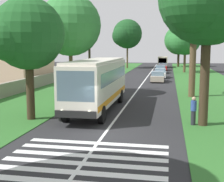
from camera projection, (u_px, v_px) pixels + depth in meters
The scene contains 21 objects.
ground at pixel (104, 135), 16.54m from camera, with size 160.00×160.00×0.00m, color #262628.
grass_verge_left at pixel (57, 91), 32.61m from camera, with size 120.00×8.00×0.04m, color #2D6628.
grass_verge_right at pixel (220, 96), 29.69m from camera, with size 120.00×8.00×0.04m, color #2D6628.
centre_line at pixel (135, 94), 31.15m from camera, with size 110.00×0.16×0.01m, color silver.
coach_bus at pixel (98, 81), 22.76m from camera, with size 11.16×2.62×3.73m.
zebra_crossing at pixel (82, 163), 12.42m from camera, with size 5.85×6.80×0.01m.
trailing_car_0 at pixel (158, 77), 42.01m from camera, with size 4.30×1.78×1.43m.
trailing_car_1 at pixel (160, 73), 47.58m from camera, with size 4.30×1.78×1.43m.
trailing_car_2 at pixel (160, 69), 56.25m from camera, with size 4.30×1.78×1.43m.
trailing_car_3 at pixel (163, 67), 63.21m from camera, with size 4.30×1.78×1.43m.
trailing_minibus_0 at pixel (163, 61), 72.03m from camera, with size 6.00×2.14×2.53m.
roadside_tree_left_0 at pixel (127, 35), 68.93m from camera, with size 7.82×6.47×10.79m.
roadside_tree_left_1 at pixel (68, 27), 29.22m from camera, with size 6.87×5.82×9.57m.
roadside_tree_left_2 at pixel (28, 36), 19.42m from camera, with size 5.43×4.50×7.66m.
roadside_tree_right_0 at pixel (184, 41), 56.84m from camera, with size 7.11×5.74×8.79m.
roadside_tree_right_1 at pixel (193, 6), 28.12m from camera, with size 6.63×5.55×11.24m.
roadside_tree_right_3 at pixel (178, 41), 73.92m from camera, with size 8.37×6.86×9.72m.
utility_pole at pixel (89, 47), 32.64m from camera, with size 0.24×1.40×8.93m.
roadside_wall at pixel (45, 80), 38.00m from camera, with size 70.00×0.40×1.32m, color gray.
roadside_building at pixel (15, 58), 40.74m from camera, with size 10.43×7.86×6.43m.
pedestrian at pixel (193, 110), 18.37m from camera, with size 0.34×0.34×1.69m.
Camera 1 is at (-15.72, -3.31, 4.60)m, focal length 49.82 mm.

